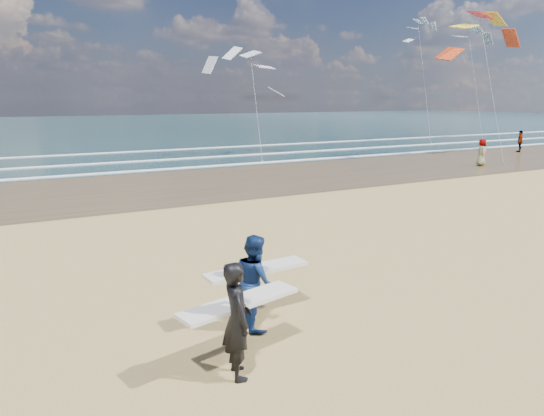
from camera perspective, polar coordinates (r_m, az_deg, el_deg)
wet_sand_strip at (r=34.01m, az=14.31°, el=4.96°), size 220.00×12.00×0.01m
ocean at (r=82.41m, az=-11.65°, el=9.53°), size 220.00×100.00×0.02m
foam_breakers at (r=42.04m, az=5.14°, el=6.81°), size 220.00×11.70×0.05m
surfer_near at (r=8.00m, az=-4.09°, el=-12.79°), size 2.26×1.24×1.96m
surfer_far at (r=9.61m, az=-1.96°, el=-8.54°), size 2.23×1.20×1.88m
beachgoer_0 at (r=35.18m, az=23.45°, el=6.02°), size 1.00×1.04×1.80m
beachgoer_1 at (r=45.54m, az=27.16°, el=6.99°), size 1.13×0.90×1.79m
kite_0 at (r=38.89m, az=23.92°, el=15.83°), size 7.63×4.94×11.71m
kite_1 at (r=36.80m, az=-2.13°, el=14.10°), size 6.68×4.83×8.93m
kite_2 at (r=54.06m, az=22.62°, el=14.69°), size 6.28×4.79×12.49m
kite_5 at (r=53.60m, az=17.41°, el=14.69°), size 4.47×4.59×13.02m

